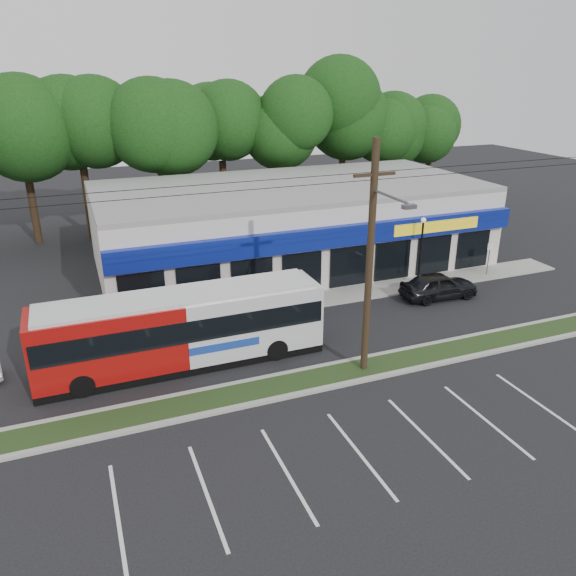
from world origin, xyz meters
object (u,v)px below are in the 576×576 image
at_px(lamp_post, 421,244).
at_px(sign_post, 490,253).
at_px(pedestrian_b, 289,295).
at_px(car_dark, 439,286).
at_px(utility_pole, 367,254).
at_px(metrobus, 182,327).
at_px(pedestrian_a, 293,296).

xyz_separation_m(lamp_post, sign_post, (5.00, -0.23, -1.12)).
bearing_deg(lamp_post, pedestrian_b, -177.99).
height_order(sign_post, car_dark, sign_post).
xyz_separation_m(utility_pole, lamp_post, (8.17, 7.87, -2.74)).
bearing_deg(car_dark, pedestrian_b, 80.85).
distance_m(metrobus, pedestrian_b, 7.83).
relative_size(utility_pole, lamp_post, 11.76).
relative_size(metrobus, pedestrian_b, 7.86).
bearing_deg(car_dark, pedestrian_a, 84.07).
bearing_deg(lamp_post, car_dark, -90.95).
relative_size(lamp_post, pedestrian_a, 2.34).
bearing_deg(sign_post, utility_pole, -149.85).
relative_size(sign_post, pedestrian_a, 1.23).
height_order(utility_pole, lamp_post, utility_pole).
xyz_separation_m(utility_pole, pedestrian_b, (-0.38, 7.57, -4.61)).
bearing_deg(pedestrian_a, lamp_post, -177.49).
relative_size(car_dark, pedestrian_a, 2.48).
bearing_deg(pedestrian_b, sign_post, -174.37).
distance_m(car_dark, pedestrian_a, 8.60).
bearing_deg(pedestrian_b, car_dark, 173.49).
height_order(utility_pole, sign_post, utility_pole).
bearing_deg(lamp_post, utility_pole, -136.05).
distance_m(sign_post, metrobus, 20.62).
distance_m(metrobus, car_dark, 15.37).
bearing_deg(lamp_post, pedestrian_a, -174.66).
bearing_deg(metrobus, lamp_post, 15.68).
height_order(lamp_post, pedestrian_b, lamp_post).
bearing_deg(sign_post, pedestrian_b, -179.68).
xyz_separation_m(metrobus, pedestrian_b, (6.66, 4.00, -0.99)).
xyz_separation_m(sign_post, pedestrian_a, (-13.53, -0.57, -0.65)).
height_order(metrobus, pedestrian_b, metrobus).
distance_m(lamp_post, pedestrian_b, 8.76).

